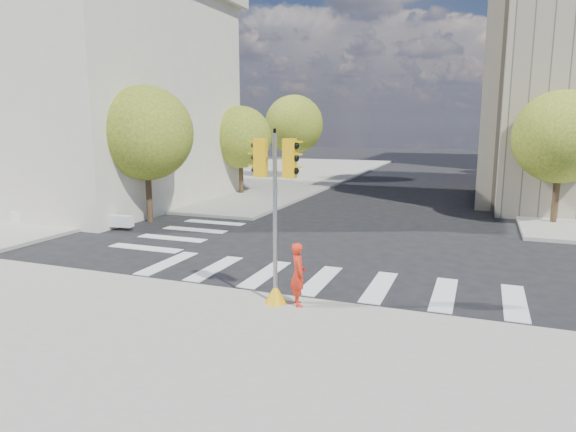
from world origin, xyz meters
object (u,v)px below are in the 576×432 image
(lamp_near, at_px, (562,125))
(traffic_signal, at_px, (275,232))
(photographer, at_px, (298,274))
(lamp_far, at_px, (537,124))
(planter_wall, at_px, (71,219))

(lamp_near, xyz_separation_m, traffic_signal, (-8.47, -18.66, -2.57))
(lamp_near, distance_m, photographer, 20.52)
(lamp_far, xyz_separation_m, photographer, (-7.88, -32.60, -3.62))
(lamp_near, height_order, lamp_far, same)
(lamp_far, height_order, traffic_signal, lamp_far)
(lamp_far, bearing_deg, lamp_near, -90.00)
(traffic_signal, bearing_deg, lamp_near, 64.83)
(traffic_signal, height_order, planter_wall, traffic_signal)
(lamp_near, relative_size, photographer, 5.03)
(lamp_far, relative_size, traffic_signal, 1.84)
(traffic_signal, height_order, photographer, traffic_signal)
(lamp_near, height_order, planter_wall, lamp_near)
(lamp_far, relative_size, photographer, 5.03)
(traffic_signal, xyz_separation_m, photographer, (0.59, 0.06, -1.05))
(lamp_near, distance_m, lamp_far, 14.00)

